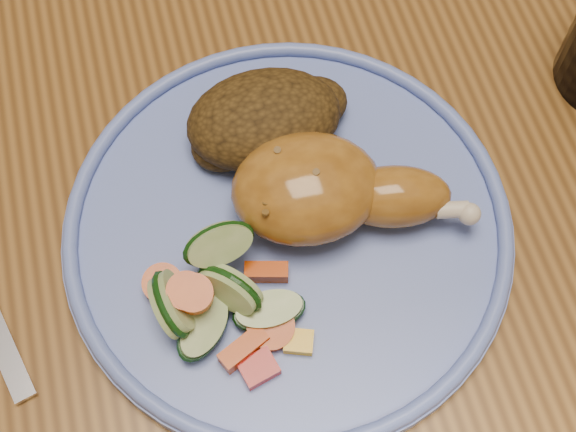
# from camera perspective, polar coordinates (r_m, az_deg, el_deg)

# --- Properties ---
(ground) EXTENTS (4.00, 4.00, 0.00)m
(ground) POSITION_cam_1_polar(r_m,az_deg,el_deg) (1.27, 0.72, -10.60)
(ground) COLOR #55371D
(ground) RESTS_ON ground
(dining_table) EXTENTS (0.90, 1.40, 0.75)m
(dining_table) POSITION_cam_1_polar(r_m,az_deg,el_deg) (0.65, 1.39, 4.99)
(dining_table) COLOR brown
(dining_table) RESTS_ON ground
(plate) EXTENTS (0.29, 0.29, 0.01)m
(plate) POSITION_cam_1_polar(r_m,az_deg,el_deg) (0.52, 0.00, -1.01)
(plate) COLOR #6179CE
(plate) RESTS_ON dining_table
(plate_rim) EXTENTS (0.29, 0.29, 0.01)m
(plate_rim) POSITION_cam_1_polar(r_m,az_deg,el_deg) (0.51, 0.00, -0.49)
(plate_rim) COLOR #6179CE
(plate_rim) RESTS_ON plate
(chicken_leg) EXTENTS (0.15, 0.09, 0.05)m
(chicken_leg) POSITION_cam_1_polar(r_m,az_deg,el_deg) (0.50, 2.84, 1.83)
(chicken_leg) COLOR #A56A22
(chicken_leg) RESTS_ON plate
(rice_pilaf) EXTENTS (0.11, 0.08, 0.05)m
(rice_pilaf) POSITION_cam_1_polar(r_m,az_deg,el_deg) (0.53, -1.51, 6.89)
(rice_pilaf) COLOR #422D10
(rice_pilaf) RESTS_ON plate
(vegetable_pile) EXTENTS (0.10, 0.11, 0.05)m
(vegetable_pile) POSITION_cam_1_polar(r_m,az_deg,el_deg) (0.48, -4.83, -5.92)
(vegetable_pile) COLOR #A50A05
(vegetable_pile) RESTS_ON plate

